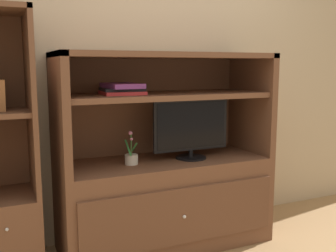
# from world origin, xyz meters

# --- Properties ---
(painted_rear_wall) EXTENTS (6.00, 0.10, 2.80)m
(painted_rear_wall) POSITION_xyz_m (0.00, 0.75, 1.40)
(painted_rear_wall) COLOR tan
(painted_rear_wall) RESTS_ON ground_plane
(media_console) EXTENTS (1.51, 0.61, 1.39)m
(media_console) POSITION_xyz_m (0.00, 0.40, 0.46)
(media_console) COLOR brown
(media_console) RESTS_ON ground_plane
(tv_monitor) EXTENTS (0.58, 0.22, 0.43)m
(tv_monitor) POSITION_xyz_m (0.19, 0.36, 0.86)
(tv_monitor) COLOR black
(tv_monitor) RESTS_ON media_console
(potted_plant) EXTENTS (0.09, 0.11, 0.23)m
(potted_plant) POSITION_xyz_m (-0.27, 0.37, 0.68)
(potted_plant) COLOR beige
(potted_plant) RESTS_ON media_console
(magazine_stack) EXTENTS (0.29, 0.33, 0.07)m
(magazine_stack) POSITION_xyz_m (-0.31, 0.40, 1.15)
(magazine_stack) COLOR red
(magazine_stack) RESTS_ON media_console
(bookshelf_tall) EXTENTS (0.40, 0.47, 1.64)m
(bookshelf_tall) POSITION_xyz_m (-1.08, 0.41, 0.55)
(bookshelf_tall) COLOR brown
(bookshelf_tall) RESTS_ON ground_plane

